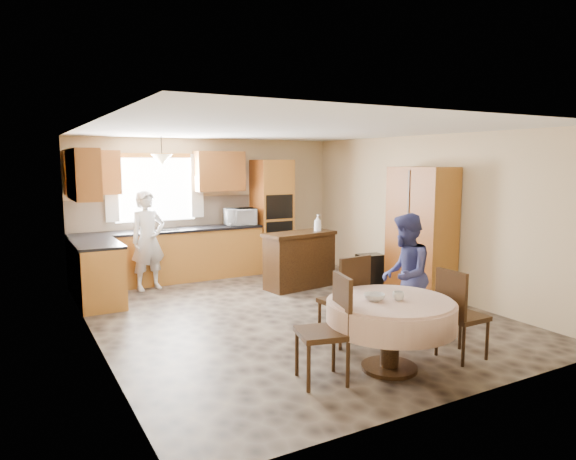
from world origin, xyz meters
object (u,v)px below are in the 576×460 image
(dining_table, at_px, (391,315))
(chair_right, at_px, (458,310))
(person_dining, at_px, (405,275))
(person_sink, at_px, (148,241))
(oven_tower, at_px, (272,215))
(sideboard, at_px, (299,262))
(cupboard, at_px, (421,233))
(chair_left, at_px, (330,323))
(chair_back, at_px, (348,295))

(dining_table, relative_size, chair_right, 1.32)
(person_dining, bearing_deg, person_sink, -103.40)
(dining_table, bearing_deg, oven_tower, 76.32)
(sideboard, distance_m, cupboard, 2.02)
(person_sink, bearing_deg, person_dining, -73.43)
(chair_right, bearing_deg, oven_tower, -5.23)
(cupboard, bearing_deg, dining_table, -138.89)
(oven_tower, height_order, person_sink, oven_tower)
(oven_tower, height_order, dining_table, oven_tower)
(dining_table, bearing_deg, person_dining, 41.11)
(chair_right, bearing_deg, person_sink, 23.57)
(sideboard, distance_m, chair_left, 3.67)
(person_sink, bearing_deg, chair_left, -94.97)
(sideboard, distance_m, person_dining, 2.67)
(dining_table, relative_size, chair_back, 1.24)
(person_sink, bearing_deg, cupboard, -48.28)
(cupboard, distance_m, chair_right, 2.59)
(sideboard, distance_m, dining_table, 3.50)
(chair_left, height_order, person_sink, person_sink)
(chair_right, distance_m, person_dining, 0.88)
(chair_left, xyz_separation_m, chair_back, (0.73, 0.74, 0.01))
(chair_back, distance_m, chair_right, 1.20)
(cupboard, bearing_deg, chair_left, -147.12)
(sideboard, bearing_deg, dining_table, -113.45)
(sideboard, relative_size, cupboard, 0.61)
(dining_table, bearing_deg, chair_right, -9.06)
(chair_right, height_order, person_dining, person_dining)
(chair_left, height_order, chair_back, chair_back)
(dining_table, xyz_separation_m, person_sink, (-1.29, 4.48, 0.24))
(sideboard, height_order, cupboard, cupboard)
(oven_tower, height_order, person_dining, oven_tower)
(cupboard, height_order, chair_back, cupboard)
(chair_back, distance_m, person_dining, 0.79)
(chair_left, distance_m, person_sink, 4.45)
(cupboard, height_order, dining_table, cupboard)
(oven_tower, distance_m, person_dining, 4.17)
(chair_right, bearing_deg, chair_left, 81.24)
(oven_tower, relative_size, chair_left, 2.06)
(chair_left, height_order, person_dining, person_dining)
(sideboard, distance_m, person_sink, 2.50)
(dining_table, xyz_separation_m, person_dining, (0.84, 0.73, 0.17))
(chair_back, xyz_separation_m, person_dining, (0.77, -0.09, 0.17))
(chair_right, xyz_separation_m, person_sink, (-2.09, 4.61, 0.27))
(oven_tower, xyz_separation_m, chair_left, (-1.86, -4.79, -0.49))
(chair_left, relative_size, person_dining, 0.69)
(oven_tower, bearing_deg, chair_right, -94.36)
(chair_left, bearing_deg, dining_table, 97.45)
(dining_table, bearing_deg, chair_left, 173.52)
(sideboard, xyz_separation_m, chair_left, (-1.60, -3.30, 0.13))
(oven_tower, xyz_separation_m, chair_right, (-0.38, -5.00, -0.52))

